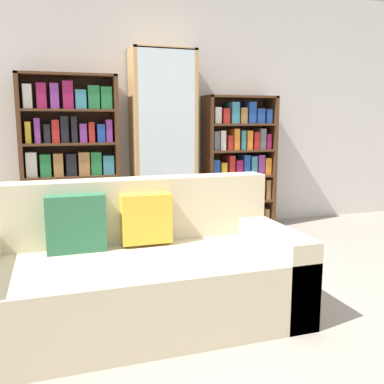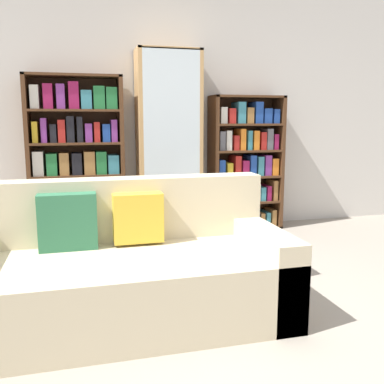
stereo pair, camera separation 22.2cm
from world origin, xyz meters
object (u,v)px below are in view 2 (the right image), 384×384
(display_cabinet, at_px, (169,144))
(wine_bottle, at_px, (225,234))
(bookshelf_right, at_px, (245,165))
(couch, at_px, (126,272))
(bookshelf_left, at_px, (77,161))

(display_cabinet, relative_size, wine_bottle, 5.04)
(bookshelf_right, relative_size, wine_bottle, 3.86)
(bookshelf_right, bearing_deg, display_cabinet, -178.97)
(couch, height_order, wine_bottle, couch)
(couch, xyz_separation_m, bookshelf_left, (-0.29, 1.94, 0.53))
(display_cabinet, height_order, wine_bottle, display_cabinet)
(display_cabinet, distance_m, bookshelf_right, 0.93)
(wine_bottle, bearing_deg, display_cabinet, 117.80)
(bookshelf_left, height_order, wine_bottle, bookshelf_left)
(bookshelf_left, distance_m, bookshelf_right, 1.85)
(bookshelf_right, distance_m, wine_bottle, 1.08)
(couch, bearing_deg, bookshelf_right, 51.14)
(bookshelf_left, height_order, display_cabinet, display_cabinet)
(couch, distance_m, bookshelf_left, 2.03)
(couch, relative_size, bookshelf_right, 1.32)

